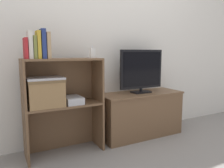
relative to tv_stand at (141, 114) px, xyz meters
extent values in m
plane|color=gray|center=(-0.41, -0.18, -0.26)|extent=(16.00, 16.00, 0.00)
cube|color=silver|center=(-0.41, 0.22, 0.94)|extent=(10.00, 0.05, 2.40)
cube|color=brown|center=(0.00, 0.00, -0.01)|extent=(0.99, 0.37, 0.50)
cube|color=brown|center=(0.00, 0.00, 0.25)|extent=(1.01, 0.39, 0.02)
cube|color=black|center=(0.00, 0.00, 0.27)|extent=(0.22, 0.14, 0.01)
cylinder|color=black|center=(0.00, 0.00, 0.30)|extent=(0.04, 0.04, 0.04)
cube|color=black|center=(0.00, 0.00, 0.54)|extent=(0.56, 0.04, 0.45)
cube|color=black|center=(0.00, -0.02, 0.54)|extent=(0.52, 0.00, 0.40)
cube|color=brown|center=(-1.30, -0.03, -0.01)|extent=(0.02, 0.30, 0.50)
cube|color=brown|center=(-0.58, -0.03, -0.01)|extent=(0.02, 0.30, 0.50)
cube|color=brown|center=(-0.94, 0.11, -0.01)|extent=(0.70, 0.02, 0.50)
cube|color=brown|center=(-0.94, -0.03, 0.23)|extent=(0.70, 0.30, 0.02)
cube|color=brown|center=(-1.30, -0.03, 0.46)|extent=(0.02, 0.30, 0.44)
cube|color=brown|center=(-0.58, -0.03, 0.46)|extent=(0.02, 0.30, 0.44)
cube|color=brown|center=(-0.94, 0.11, 0.46)|extent=(0.70, 0.02, 0.44)
cube|color=brown|center=(-0.94, -0.03, 0.67)|extent=(0.70, 0.30, 0.02)
cube|color=#B22328|center=(-1.27, -0.09, 0.77)|extent=(0.03, 0.15, 0.18)
cube|color=silver|center=(-1.23, -0.09, 0.80)|extent=(0.03, 0.12, 0.24)
cube|color=olive|center=(-1.20, -0.09, 0.78)|extent=(0.03, 0.13, 0.20)
cube|color=gold|center=(-1.16, -0.09, 0.80)|extent=(0.03, 0.13, 0.24)
cube|color=navy|center=(-1.12, -0.09, 0.81)|extent=(0.04, 0.13, 0.26)
cube|color=tan|center=(-1.08, -0.09, 0.79)|extent=(0.03, 0.14, 0.23)
cube|color=white|center=(-0.63, -0.03, 0.73)|extent=(0.05, 0.04, 0.10)
cylinder|color=silver|center=(-0.63, -0.03, 0.79)|extent=(0.01, 0.01, 0.03)
cube|color=#937047|center=(-1.11, -0.05, 0.36)|extent=(0.31, 0.26, 0.25)
cube|color=brown|center=(-1.11, -0.05, 0.48)|extent=(0.32, 0.27, 0.02)
cube|color=#BCBCC1|center=(-1.11, -0.05, 0.50)|extent=(0.33, 0.25, 0.02)
cylinder|color=#99999E|center=(-1.11, -0.05, 0.51)|extent=(0.02, 0.02, 0.00)
cube|color=#B2B2B7|center=(-0.86, -0.05, 0.27)|extent=(0.16, 0.24, 0.07)
camera|label=1|loc=(-1.50, -2.09, 0.73)|focal=35.00mm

